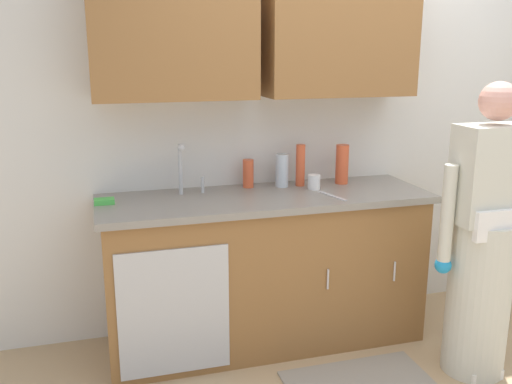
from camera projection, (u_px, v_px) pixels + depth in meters
name	position (u px, v px, depth m)	size (l,w,h in m)	color
kitchen_wall_with_uppers	(314.00, 98.00, 3.58)	(4.80, 0.44, 2.70)	silver
counter_cabinet	(264.00, 272.00, 3.44)	(1.90, 0.62, 0.90)	brown
countertop	(265.00, 198.00, 3.33)	(1.96, 0.66, 0.04)	gray
sink	(192.00, 202.00, 3.22)	(0.50, 0.36, 0.35)	#B7BABF
person_at_sink	(483.00, 255.00, 3.05)	(0.55, 0.34, 1.62)	white
bottle_water_tall	(248.00, 173.00, 3.49)	(0.07, 0.07, 0.17)	#E05933
bottle_water_short	(342.00, 164.00, 3.58)	(0.08, 0.08, 0.25)	#E05933
bottle_soap	(282.00, 170.00, 3.50)	(0.08, 0.08, 0.21)	silver
bottle_dish_liquid	(300.00, 165.00, 3.52)	(0.06, 0.06, 0.26)	#E05933
cup_by_sink	(314.00, 182.00, 3.45)	(0.08, 0.08, 0.09)	white
knife_on_counter	(332.00, 196.00, 3.29)	(0.24, 0.02, 0.01)	silver
sponge	(104.00, 201.00, 3.12)	(0.11, 0.07, 0.03)	#4CBF4C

